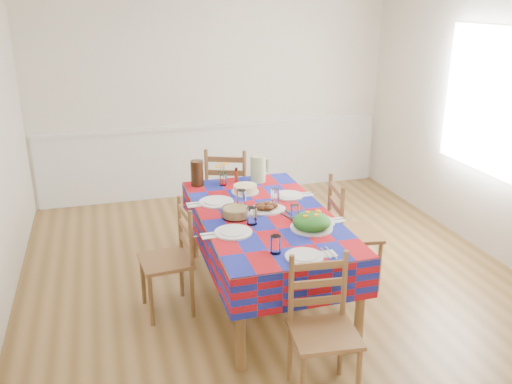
{
  "coord_description": "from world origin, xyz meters",
  "views": [
    {
      "loc": [
        -1.38,
        -4.14,
        2.46
      ],
      "look_at": [
        -0.21,
        -0.12,
        0.93
      ],
      "focal_mm": 38.0,
      "sensor_mm": 36.0,
      "label": 1
    }
  ],
  "objects_px": {
    "meat_platter": "(266,208)",
    "tea_pitcher": "(197,173)",
    "chair_near": "(322,330)",
    "chair_far": "(228,194)",
    "chair_right": "(350,234)",
    "chair_left": "(171,260)",
    "green_pitcher": "(258,169)",
    "dining_table": "(265,223)"
  },
  "relations": [
    {
      "from": "green_pitcher",
      "to": "chair_far",
      "type": "relative_size",
      "value": 0.25
    },
    {
      "from": "chair_near",
      "to": "green_pitcher",
      "type": "bearing_deg",
      "value": 91.1
    },
    {
      "from": "meat_platter",
      "to": "chair_far",
      "type": "height_order",
      "value": "chair_far"
    },
    {
      "from": "dining_table",
      "to": "chair_near",
      "type": "bearing_deg",
      "value": -89.79
    },
    {
      "from": "dining_table",
      "to": "chair_right",
      "type": "distance_m",
      "value": 0.81
    },
    {
      "from": "chair_right",
      "to": "chair_left",
      "type": "bearing_deg",
      "value": 98.29
    },
    {
      "from": "tea_pitcher",
      "to": "chair_left",
      "type": "distance_m",
      "value": 1.03
    },
    {
      "from": "green_pitcher",
      "to": "chair_near",
      "type": "height_order",
      "value": "green_pitcher"
    },
    {
      "from": "meat_platter",
      "to": "tea_pitcher",
      "type": "xyz_separation_m",
      "value": [
        -0.43,
        0.79,
        0.09
      ]
    },
    {
      "from": "tea_pitcher",
      "to": "chair_right",
      "type": "xyz_separation_m",
      "value": [
        1.19,
        -0.84,
        -0.4
      ]
    },
    {
      "from": "dining_table",
      "to": "green_pitcher",
      "type": "xyz_separation_m",
      "value": [
        0.18,
        0.81,
        0.21
      ]
    },
    {
      "from": "chair_right",
      "to": "tea_pitcher",
      "type": "bearing_deg",
      "value": 62.84
    },
    {
      "from": "dining_table",
      "to": "meat_platter",
      "type": "distance_m",
      "value": 0.13
    },
    {
      "from": "dining_table",
      "to": "chair_left",
      "type": "relative_size",
      "value": 2.14
    },
    {
      "from": "meat_platter",
      "to": "green_pitcher",
      "type": "distance_m",
      "value": 0.77
    },
    {
      "from": "chair_near",
      "to": "chair_left",
      "type": "distance_m",
      "value": 1.48
    },
    {
      "from": "chair_far",
      "to": "dining_table",
      "type": "bearing_deg",
      "value": 112.62
    },
    {
      "from": "tea_pitcher",
      "to": "meat_platter",
      "type": "bearing_deg",
      "value": -61.31
    },
    {
      "from": "chair_left",
      "to": "green_pitcher",
      "type": "bearing_deg",
      "value": 124.33
    },
    {
      "from": "dining_table",
      "to": "chair_far",
      "type": "relative_size",
      "value": 1.94
    },
    {
      "from": "chair_far",
      "to": "tea_pitcher",
      "type": "bearing_deg",
      "value": 67.4
    },
    {
      "from": "green_pitcher",
      "to": "chair_right",
      "type": "bearing_deg",
      "value": -53.0
    },
    {
      "from": "chair_near",
      "to": "chair_far",
      "type": "distance_m",
      "value": 2.49
    },
    {
      "from": "dining_table",
      "to": "green_pitcher",
      "type": "relative_size",
      "value": 7.83
    },
    {
      "from": "meat_platter",
      "to": "chair_near",
      "type": "xyz_separation_m",
      "value": [
        -0.03,
        -1.3,
        -0.33
      ]
    },
    {
      "from": "dining_table",
      "to": "tea_pitcher",
      "type": "distance_m",
      "value": 0.96
    },
    {
      "from": "meat_platter",
      "to": "chair_far",
      "type": "xyz_separation_m",
      "value": [
        -0.05,
        1.19,
        -0.29
      ]
    },
    {
      "from": "dining_table",
      "to": "tea_pitcher",
      "type": "height_order",
      "value": "tea_pitcher"
    },
    {
      "from": "dining_table",
      "to": "chair_left",
      "type": "height_order",
      "value": "chair_left"
    },
    {
      "from": "green_pitcher",
      "to": "chair_near",
      "type": "relative_size",
      "value": 0.27
    },
    {
      "from": "chair_near",
      "to": "chair_far",
      "type": "height_order",
      "value": "chair_far"
    },
    {
      "from": "chair_near",
      "to": "chair_left",
      "type": "bearing_deg",
      "value": 128.46
    },
    {
      "from": "chair_right",
      "to": "dining_table",
      "type": "bearing_deg",
      "value": 98.67
    },
    {
      "from": "meat_platter",
      "to": "green_pitcher",
      "type": "relative_size",
      "value": 1.33
    },
    {
      "from": "chair_near",
      "to": "chair_right",
      "type": "height_order",
      "value": "chair_right"
    },
    {
      "from": "chair_left",
      "to": "meat_platter",
      "type": "bearing_deg",
      "value": 88.5
    },
    {
      "from": "green_pitcher",
      "to": "chair_left",
      "type": "relative_size",
      "value": 0.27
    },
    {
      "from": "chair_near",
      "to": "chair_far",
      "type": "relative_size",
      "value": 0.92
    },
    {
      "from": "meat_platter",
      "to": "chair_far",
      "type": "relative_size",
      "value": 0.33
    },
    {
      "from": "dining_table",
      "to": "chair_right",
      "type": "relative_size",
      "value": 2.0
    },
    {
      "from": "green_pitcher",
      "to": "tea_pitcher",
      "type": "height_order",
      "value": "green_pitcher"
    },
    {
      "from": "chair_far",
      "to": "chair_left",
      "type": "bearing_deg",
      "value": 79.93
    }
  ]
}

